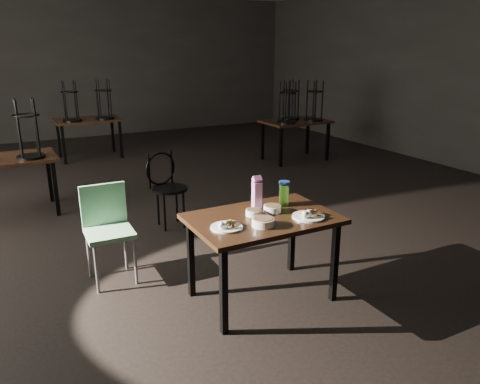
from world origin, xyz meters
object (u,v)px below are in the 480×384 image
water_bottle (284,192)px  bentwood_chair (166,183)px  juice_carton (257,193)px  main_table (263,225)px  school_chair (107,224)px

water_bottle → bentwood_chair: water_bottle is taller
juice_carton → water_bottle: bearing=-8.4°
main_table → school_chair: bearing=137.1°
juice_carton → bentwood_chair: bearing=96.4°
bentwood_chair → school_chair: bentwood_chair is taller
water_bottle → bentwood_chair: bearing=104.0°
water_bottle → bentwood_chair: size_ratio=0.24×
juice_carton → bentwood_chair: (-0.20, 1.80, -0.35)m
juice_carton → school_chair: size_ratio=0.32×
water_bottle → school_chair: size_ratio=0.24×
juice_carton → school_chair: 1.41m
bentwood_chair → school_chair: (-0.93, -1.03, 0.01)m
water_bottle → school_chair: (-1.39, 0.81, -0.32)m
main_table → juice_carton: size_ratio=4.19×
bentwood_chair → main_table: bearing=-100.8°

